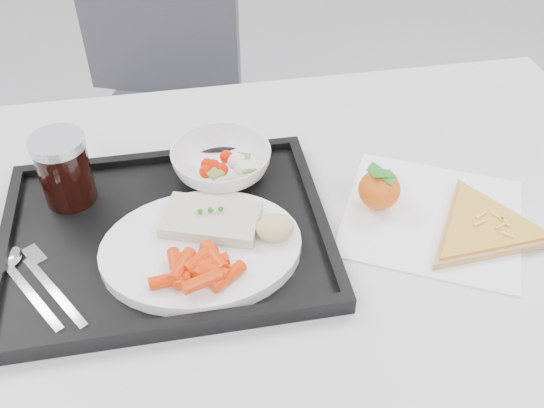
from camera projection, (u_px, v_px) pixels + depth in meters
The scene contains 14 objects.
table at pixel (280, 256), 0.92m from camera, with size 1.20×0.80×0.75m.
chair at pixel (166, 91), 1.56m from camera, with size 0.54×0.55×0.93m.
tray at pixel (166, 235), 0.85m from camera, with size 0.45×0.35×0.03m.
dinner_plate at pixel (201, 248), 0.81m from camera, with size 0.27×0.27×0.02m.
fish_fillet at pixel (211, 219), 0.83m from camera, with size 0.15×0.12×0.03m.
bread_roll at pixel (275, 228), 0.80m from camera, with size 0.06×0.05×0.03m.
salad_bowl at pixel (221, 162), 0.93m from camera, with size 0.15×0.15×0.05m.
cola_glass at pixel (64, 168), 0.86m from camera, with size 0.08×0.08×0.11m.
cutlery at pixel (32, 277), 0.78m from camera, with size 0.13×0.16×0.01m.
napkin at pixel (432, 217), 0.89m from camera, with size 0.33×0.33×0.00m.
tangerine at pixel (379, 189), 0.88m from camera, with size 0.08×0.08×0.07m.
pizza_slice at pixel (483, 228), 0.86m from camera, with size 0.32×0.32×0.02m.
carrot_pile at pixel (198, 268), 0.75m from camera, with size 0.12×0.08×0.03m.
salad_contents at pixel (233, 166), 0.90m from camera, with size 0.10×0.07×0.02m.
Camera 1 is at (-0.13, -0.32, 1.36)m, focal length 40.00 mm.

